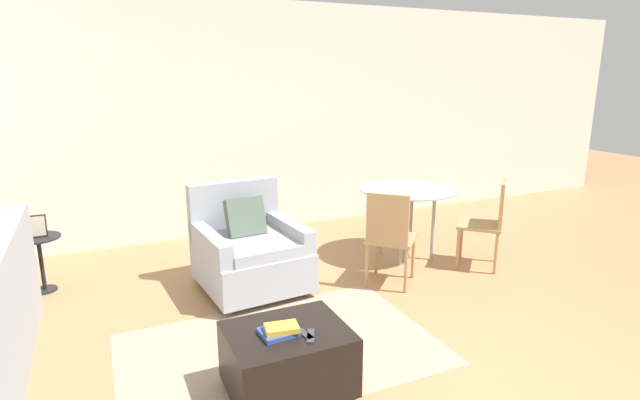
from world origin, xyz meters
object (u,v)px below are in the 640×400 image
Objects in this scene: dining_table at (408,197)px; dining_chair_near_left at (390,233)px; ottoman at (288,359)px; picture_frame at (36,226)px; armchair at (249,251)px; side_table at (40,253)px; tv_remote_secondary at (305,334)px; tv_remote_primary at (311,336)px; book_stack at (280,330)px; dining_chair_near_right at (489,218)px.

dining_chair_near_left is (-0.58, -0.58, -0.14)m from dining_table.
ottoman is 3.70× the size of picture_frame.
dining_chair_near_left is at bearing 37.99° from ottoman.
picture_frame is 3.13m from dining_chair_near_left.
side_table is at bearing 158.18° from armchair.
ottoman is 0.80× the size of dining_chair_near_left.
side_table is 3.13m from dining_chair_near_left.
tv_remote_primary is at bearing -55.77° from tv_remote_secondary.
ottoman is at bearing -142.01° from dining_chair_near_left.
side_table is (-1.48, 2.30, 0.13)m from ottoman.
book_stack reaches higher than tv_remote_secondary.
dining_chair_near_right is (4.05, -1.20, 0.16)m from side_table.
armchair is 1.78m from dining_table.
ottoman is at bearing 128.92° from tv_remote_secondary.
side_table is 2.64× the size of picture_frame.
dining_table is at bearing 2.38° from armchair.
dining_chair_near_right is at bearing -16.50° from side_table.
dining_chair_near_right is (1.17, 0.00, 0.00)m from dining_chair_near_left.
book_stack is 1.64× the size of tv_remote_secondary.
picture_frame is at bearing 158.19° from armchair.
armchair reaches higher than book_stack.
side_table is 4.23m from dining_chair_near_right.
book_stack is 2.73m from side_table.
ottoman is (-0.25, -1.61, -0.12)m from armchair.
book_stack is at bearing -58.63° from picture_frame.
book_stack is 2.87m from dining_chair_near_right.
picture_frame is at bearing 163.50° from dining_chair_near_right.
tv_remote_primary is at bearing -52.19° from ottoman.
book_stack is at bearing 152.94° from tv_remote_secondary.
book_stack is (-0.30, -1.64, 0.10)m from armchair.
book_stack is 2.68m from dining_table.
dining_chair_near_left is at bearing -22.59° from side_table.
dining_table is at bearing 40.21° from ottoman.
picture_frame reaches higher than tv_remote_primary.
armchair reaches higher than picture_frame.
armchair is 1.85m from side_table.
side_table is 0.51× the size of dining_table.
dining_chair_near_left reaches higher than ottoman.
dining_chair_near_left is 1.17m from dining_chair_near_right.
tv_remote_primary is 0.18× the size of dining_chair_near_left.
dining_chair_near_right is at bearing 23.20° from book_stack.
ottoman is at bearing -57.34° from side_table.
picture_frame is (-1.48, 2.30, 0.38)m from ottoman.
ottoman is 0.80× the size of dining_chair_near_right.
side_table is at bearing 157.41° from dining_chair_near_left.
dining_table is at bearing 39.89° from book_stack.
armchair is at bearing -21.81° from picture_frame.
tv_remote_secondary reaches higher than ottoman.
book_stack is 0.23× the size of dining_table.
dining_table is at bearing 43.71° from tv_remote_primary.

